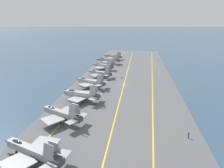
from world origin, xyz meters
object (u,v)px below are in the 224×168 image
object	(u,v)px
parked_jet_eighth	(113,56)
crew_yellow_vest	(122,77)
parked_jet_fourth	(90,82)
crew_blue_vest	(189,135)
parked_jet_fifth	(100,73)
parked_jet_seventh	(108,60)
parked_jet_sixth	(103,65)
parked_jet_third	(81,94)
parked_jet_nearest	(32,151)
crew_green_vest	(158,60)
parked_jet_second	(61,113)

from	to	relation	value
parked_jet_eighth	crew_yellow_vest	bearing A→B (deg)	-167.06
parked_jet_fourth	crew_blue_vest	size ratio (longest dim) A/B	9.00
parked_jet_fifth	crew_yellow_vest	xyz separation A→B (m)	(-1.30, -11.90, -1.26)
parked_jet_seventh	parked_jet_sixth	bearing A→B (deg)	178.52
parked_jet_fifth	crew_yellow_vest	distance (m)	12.04
parked_jet_fourth	parked_jet_seventh	xyz separation A→B (m)	(50.61, 0.19, 0.10)
parked_jet_fourth	crew_yellow_vest	world-z (taller)	parked_jet_fourth
parked_jet_sixth	parked_jet_fourth	bearing A→B (deg)	-178.94
parked_jet_fifth	parked_jet_seventh	size ratio (longest dim) A/B	0.87
parked_jet_third	parked_jet_eighth	distance (m)	83.97
parked_jet_third	crew_blue_vest	world-z (taller)	parked_jet_third
crew_yellow_vest	parked_jet_nearest	bearing A→B (deg)	168.57
parked_jet_fourth	crew_green_vest	size ratio (longest dim) A/B	9.06
parked_jet_second	crew_blue_vest	bearing A→B (deg)	-96.65
parked_jet_sixth	parked_jet_eighth	xyz separation A→B (m)	(34.22, -1.42, -0.21)
parked_jet_second	parked_jet_sixth	xyz separation A→B (m)	(65.78, -0.19, -0.09)
crew_blue_vest	crew_green_vest	distance (m)	99.71
parked_jet_second	crew_blue_vest	size ratio (longest dim) A/B	9.09
parked_jet_fifth	parked_jet_seventh	xyz separation A→B (m)	(33.64, 1.08, 0.37)
parked_jet_fourth	parked_jet_eighth	bearing A→B (deg)	-0.67
parked_jet_sixth	crew_green_vest	bearing A→B (deg)	-49.51
parked_jet_nearest	parked_jet_second	size ratio (longest dim) A/B	1.08
parked_jet_third	parked_jet_second	bearing A→B (deg)	175.82
parked_jet_second	parked_jet_fifth	size ratio (longest dim) A/B	1.05
parked_jet_fourth	crew_blue_vest	xyz separation A→B (m)	(-36.13, -33.95, -1.55)
crew_blue_vest	parked_jet_third	bearing A→B (deg)	59.13
crew_blue_vest	crew_green_vest	bearing A→B (deg)	-0.24
parked_jet_sixth	parked_jet_fifth	bearing A→B (deg)	-174.81
parked_jet_nearest	crew_yellow_vest	size ratio (longest dim) A/B	9.69
crew_green_vest	crew_yellow_vest	bearing A→B (deg)	155.76
parked_jet_nearest	parked_jet_fifth	bearing A→B (deg)	-1.08
parked_jet_eighth	parked_jet_third	bearing A→B (deg)	179.70
crew_green_vest	crew_blue_vest	bearing A→B (deg)	179.76
crew_blue_vest	parked_jet_fifth	bearing A→B (deg)	31.90
parked_jet_nearest	crew_green_vest	distance (m)	118.19
parked_jet_nearest	parked_jet_second	world-z (taller)	parked_jet_second
parked_jet_eighth	parked_jet_second	bearing A→B (deg)	179.08
parked_jet_third	parked_jet_fourth	world-z (taller)	parked_jet_third
parked_jet_third	parked_jet_sixth	xyz separation A→B (m)	(49.75, 0.98, -0.03)
parked_jet_nearest	parked_jet_fourth	world-z (taller)	parked_jet_fourth
parked_jet_fifth	parked_jet_sixth	world-z (taller)	parked_jet_sixth
parked_jet_eighth	crew_yellow_vest	size ratio (longest dim) A/B	9.04
parked_jet_seventh	crew_yellow_vest	distance (m)	37.31
parked_jet_fourth	parked_jet_fifth	bearing A→B (deg)	-3.03
parked_jet_second	parked_jet_eighth	size ratio (longest dim) A/B	0.99
parked_jet_nearest	crew_blue_vest	world-z (taller)	parked_jet_nearest
parked_jet_eighth	crew_green_vest	world-z (taller)	parked_jet_eighth
parked_jet_nearest	parked_jet_sixth	xyz separation A→B (m)	(83.09, 0.27, 0.07)
parked_jet_seventh	parked_jet_eighth	world-z (taller)	parked_jet_seventh
parked_jet_nearest	parked_jet_seventh	size ratio (longest dim) A/B	0.99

